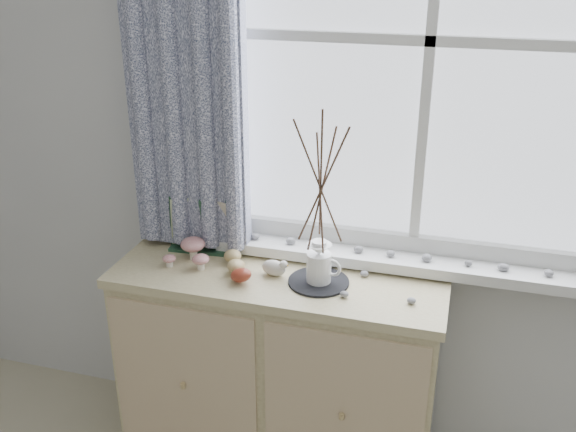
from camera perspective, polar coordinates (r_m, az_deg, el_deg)
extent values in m
cube|color=#B7B7B5|center=(2.32, 4.43, 7.06)|extent=(4.00, 0.04, 2.60)
cube|color=silver|center=(2.20, 12.61, 15.03)|extent=(1.30, 0.01, 1.40)
cube|color=white|center=(2.36, 10.85, -3.98)|extent=(1.45, 0.16, 0.04)
cube|color=black|center=(2.28, -9.39, 16.19)|extent=(0.44, 0.06, 1.61)
cube|color=#CABD8D|center=(2.55, -0.79, -13.89)|extent=(1.17, 0.43, 0.81)
cube|color=#CABD8D|center=(2.31, -0.85, -5.48)|extent=(1.20, 0.45, 0.03)
cube|color=tan|center=(2.47, -9.10, -15.56)|extent=(0.55, 0.01, 0.75)
cube|color=tan|center=(2.33, 4.82, -18.22)|extent=(0.55, 0.01, 0.75)
cylinder|color=white|center=(2.42, -8.41, -3.16)|extent=(0.03, 0.03, 0.06)
ellipsoid|color=#930704|center=(2.40, -8.46, -2.50)|extent=(0.09, 0.09, 0.05)
cylinder|color=white|center=(2.34, -7.75, -4.29)|extent=(0.03, 0.03, 0.04)
ellipsoid|color=#930704|center=(2.33, -7.78, -3.83)|extent=(0.06, 0.06, 0.03)
cylinder|color=white|center=(2.38, -10.49, -4.09)|extent=(0.02, 0.02, 0.03)
ellipsoid|color=#930704|center=(2.38, -10.52, -3.74)|extent=(0.05, 0.05, 0.03)
ellipsoid|color=tan|center=(2.30, -4.64, -4.44)|extent=(0.06, 0.05, 0.08)
ellipsoid|color=tan|center=(2.37, -4.96, -3.55)|extent=(0.06, 0.05, 0.08)
ellipsoid|color=maroon|center=(2.23, -4.21, -5.26)|extent=(0.06, 0.05, 0.08)
cylinder|color=black|center=(2.25, 2.74, -5.85)|extent=(0.21, 0.21, 0.01)
cylinder|color=white|center=(2.22, 2.76, -4.58)|extent=(0.10, 0.10, 0.10)
cone|color=white|center=(2.19, 2.80, -2.97)|extent=(0.09, 0.09, 0.04)
cylinder|color=white|center=(2.18, 2.81, -2.52)|extent=(0.05, 0.05, 0.02)
torus|color=white|center=(2.21, 3.97, -4.62)|extent=(0.07, 0.02, 0.06)
ellipsoid|color=gray|center=(2.16, 5.02, -6.96)|extent=(0.03, 0.03, 0.02)
ellipsoid|color=gray|center=(2.29, 6.80, -5.13)|extent=(0.03, 0.03, 0.02)
ellipsoid|color=gray|center=(2.16, 10.91, -7.42)|extent=(0.03, 0.03, 0.02)
ellipsoid|color=gray|center=(2.35, 4.08, -4.32)|extent=(0.03, 0.03, 0.02)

